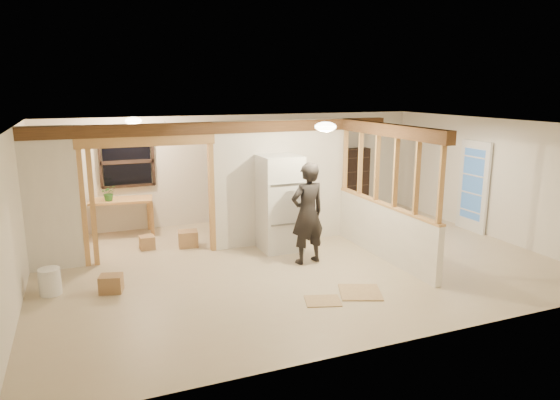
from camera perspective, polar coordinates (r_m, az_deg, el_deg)
name	(u,v)px	position (r m, az deg, el deg)	size (l,w,h in m)	color
floor	(296,261)	(9.25, 1.82, -7.00)	(9.00, 6.50, 0.01)	#BEAD8D
ceiling	(297,124)	(8.73, 1.94, 8.68)	(9.00, 6.50, 0.01)	white
wall_back	(241,168)	(11.90, -4.45, 3.66)	(9.00, 0.01, 2.50)	silver
wall_front	(406,247)	(6.17, 14.19, -5.26)	(9.00, 0.01, 2.50)	silver
wall_left	(14,219)	(8.24, -28.14, -1.90)	(0.01, 6.50, 2.50)	silver
wall_right	(491,178)	(11.46, 22.97, 2.34)	(0.01, 6.50, 2.50)	silver
partition_left_stub	(51,199)	(9.37, -24.69, 0.06)	(0.90, 0.12, 2.50)	silver
partition_center	(281,182)	(10.06, 0.17, 2.04)	(2.80, 0.12, 2.50)	silver
doorway_frame	(150,200)	(9.45, -14.60, -0.01)	(2.46, 0.14, 2.20)	tan
header_beam_back	(222,128)	(9.53, -6.60, 8.22)	(7.00, 0.18, 0.22)	brown
header_beam_right	(388,130)	(9.16, 12.25, 7.84)	(0.18, 3.30, 0.22)	brown
pony_wall	(383,231)	(9.50, 11.72, -3.53)	(0.12, 3.20, 1.00)	silver
stud_partition	(386,170)	(9.25, 12.04, 3.39)	(0.14, 3.20, 1.32)	tan
window_back	(127,162)	(11.28, -17.08, 4.19)	(1.12, 0.10, 1.10)	black
french_door	(473,186)	(11.73, 21.22, 1.46)	(0.12, 0.86, 2.00)	white
ceiling_dome_main	(325,127)	(8.41, 5.22, 8.34)	(0.36, 0.36, 0.16)	#FFEABF
ceiling_dome_util	(133,121)	(10.33, -16.41, 8.69)	(0.32, 0.32, 0.14)	#FFEABF
hanging_bulb	(166,138)	(9.73, -12.93, 6.89)	(0.07, 0.07, 0.07)	#FFD88C
refrigerator	(280,203)	(9.66, -0.03, -0.35)	(0.77, 0.74, 1.86)	white
woman	(308,213)	(8.92, 3.17, -1.54)	(0.67, 0.44, 1.84)	black
work_table	(122,217)	(11.20, -17.58, -1.89)	(1.28, 0.64, 0.81)	tan
potted_plant	(109,193)	(10.97, -18.97, 0.77)	(0.30, 0.26, 0.33)	#215522
shop_vac	(51,230)	(11.06, -24.72, -3.17)	(0.47, 0.47, 0.62)	#9E0E0A
bookshelf	(353,180)	(12.98, 8.37, 2.32)	(0.80, 0.27, 1.61)	black
bucket	(50,282)	(8.52, -24.81, -8.46)	(0.33, 0.33, 0.41)	silver
box_util_a	(188,239)	(10.17, -10.46, -4.38)	(0.38, 0.32, 0.32)	#9F764D
box_util_b	(147,242)	(10.22, -14.95, -4.70)	(0.28, 0.28, 0.26)	#9F764D
box_front	(111,284)	(8.29, -18.74, -9.04)	(0.34, 0.27, 0.27)	#9F764D
floor_panel_near	(360,292)	(7.97, 9.15, -10.37)	(0.63, 0.63, 0.02)	tan
floor_panel_far	(323,301)	(7.61, 4.92, -11.42)	(0.52, 0.42, 0.02)	tan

